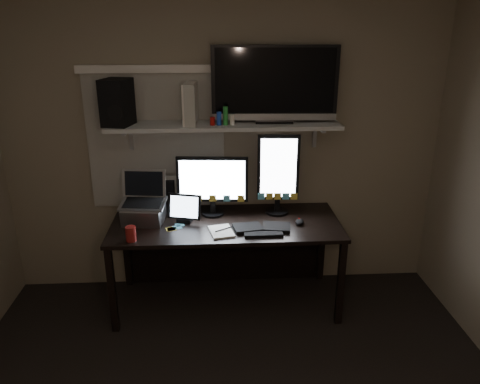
{
  "coord_description": "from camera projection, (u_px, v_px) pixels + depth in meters",
  "views": [
    {
      "loc": [
        -0.09,
        -1.96,
        2.23
      ],
      "look_at": [
        0.1,
        1.25,
        1.05
      ],
      "focal_mm": 35.0,
      "sensor_mm": 36.0,
      "label": 1
    }
  ],
  "objects": [
    {
      "name": "back_wall",
      "position": [
        224.0,
        146.0,
        3.86
      ],
      "size": [
        3.6,
        0.0,
        3.6
      ],
      "primitive_type": "plane",
      "rotation": [
        1.57,
        0.0,
        0.0
      ],
      "color": "#7D6E5A",
      "rests_on": "floor"
    },
    {
      "name": "window_blinds",
      "position": [
        156.0,
        142.0,
        3.8
      ],
      "size": [
        1.1,
        0.02,
        1.1
      ],
      "primitive_type": "cube",
      "color": "#B0AB9E",
      "rests_on": "back_wall"
    },
    {
      "name": "desk",
      "position": [
        226.0,
        236.0,
        3.87
      ],
      "size": [
        1.8,
        0.75,
        0.73
      ],
      "color": "black",
      "rests_on": "floor"
    },
    {
      "name": "wall_shelf",
      "position": [
        224.0,
        125.0,
        3.63
      ],
      "size": [
        1.8,
        0.35,
        0.03
      ],
      "primitive_type": "cube",
      "color": "#B8B8B3",
      "rests_on": "back_wall"
    },
    {
      "name": "monitor_landscape",
      "position": [
        212.0,
        186.0,
        3.76
      ],
      "size": [
        0.58,
        0.11,
        0.5
      ],
      "primitive_type": "cube",
      "rotation": [
        0.0,
        0.0,
        -0.08
      ],
      "color": "black",
      "rests_on": "desk"
    },
    {
      "name": "monitor_portrait",
      "position": [
        278.0,
        174.0,
        3.76
      ],
      "size": [
        0.34,
        0.09,
        0.67
      ],
      "primitive_type": "cube",
      "rotation": [
        0.0,
        0.0,
        -0.07
      ],
      "color": "black",
      "rests_on": "desk"
    },
    {
      "name": "keyboard",
      "position": [
        262.0,
        228.0,
        3.57
      ],
      "size": [
        0.44,
        0.17,
        0.03
      ],
      "primitive_type": "cube",
      "rotation": [
        0.0,
        0.0,
        0.0
      ],
      "color": "black",
      "rests_on": "desk"
    },
    {
      "name": "mouse",
      "position": [
        300.0,
        222.0,
        3.66
      ],
      "size": [
        0.09,
        0.11,
        0.04
      ],
      "primitive_type": "ellipsoid",
      "rotation": [
        0.0,
        0.0,
        -0.25
      ],
      "color": "black",
      "rests_on": "desk"
    },
    {
      "name": "notepad",
      "position": [
        221.0,
        232.0,
        3.52
      ],
      "size": [
        0.21,
        0.26,
        0.01
      ],
      "primitive_type": "cube",
      "rotation": [
        0.0,
        0.0,
        0.2
      ],
      "color": "silver",
      "rests_on": "desk"
    },
    {
      "name": "tablet",
      "position": [
        184.0,
        208.0,
        3.66
      ],
      "size": [
        0.29,
        0.18,
        0.23
      ],
      "primitive_type": "cube",
      "rotation": [
        0.0,
        0.0,
        -0.26
      ],
      "color": "black",
      "rests_on": "desk"
    },
    {
      "name": "file_sorter",
      "position": [
        161.0,
        194.0,
        3.87
      ],
      "size": [
        0.24,
        0.12,
        0.3
      ],
      "primitive_type": "cube",
      "rotation": [
        0.0,
        0.0,
        -0.07
      ],
      "color": "black",
      "rests_on": "desk"
    },
    {
      "name": "laptop",
      "position": [
        143.0,
        199.0,
        3.63
      ],
      "size": [
        0.38,
        0.32,
        0.39
      ],
      "primitive_type": "cube",
      "rotation": [
        0.0,
        0.0,
        -0.12
      ],
      "color": "#A4A4A8",
      "rests_on": "desk"
    },
    {
      "name": "cup",
      "position": [
        131.0,
        234.0,
        3.37
      ],
      "size": [
        0.09,
        0.09,
        0.11
      ],
      "primitive_type": "cylinder",
      "rotation": [
        0.0,
        0.0,
        0.19
      ],
      "color": "maroon",
      "rests_on": "desk"
    },
    {
      "name": "sticky_notes",
      "position": [
        182.0,
        227.0,
        3.61
      ],
      "size": [
        0.34,
        0.28,
        0.0
      ],
      "primitive_type": null,
      "rotation": [
        0.0,
        0.0,
        0.25
      ],
      "color": "gold",
      "rests_on": "desk"
    },
    {
      "name": "tv",
      "position": [
        275.0,
        84.0,
        3.57
      ],
      "size": [
        0.97,
        0.22,
        0.58
      ],
      "primitive_type": "cube",
      "rotation": [
        0.0,
        0.0,
        -0.05
      ],
      "color": "black",
      "rests_on": "wall_shelf"
    },
    {
      "name": "game_console",
      "position": [
        190.0,
        104.0,
        3.55
      ],
      "size": [
        0.11,
        0.27,
        0.31
      ],
      "primitive_type": "cube",
      "rotation": [
        0.0,
        0.0,
        -0.12
      ],
      "color": "silver",
      "rests_on": "wall_shelf"
    },
    {
      "name": "speaker",
      "position": [
        117.0,
        102.0,
        3.49
      ],
      "size": [
        0.24,
        0.27,
        0.35
      ],
      "primitive_type": "cube",
      "rotation": [
        0.0,
        0.0,
        -0.27
      ],
      "color": "black",
      "rests_on": "wall_shelf"
    },
    {
      "name": "bottles",
      "position": [
        222.0,
        116.0,
        3.54
      ],
      "size": [
        0.23,
        0.08,
        0.14
      ],
      "primitive_type": null,
      "rotation": [
        0.0,
        0.0,
        0.13
      ],
      "color": "#A50F0C",
      "rests_on": "wall_shelf"
    }
  ]
}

